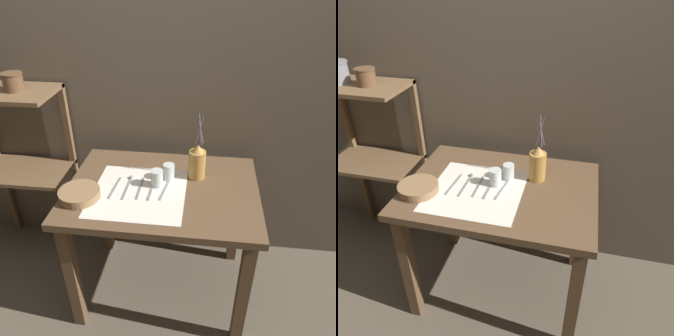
{
  "view_description": "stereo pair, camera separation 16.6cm",
  "coord_description": "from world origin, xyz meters",
  "views": [
    {
      "loc": [
        0.2,
        -1.41,
        1.77
      ],
      "look_at": [
        0.03,
        0.0,
        0.9
      ],
      "focal_mm": 35.0,
      "sensor_mm": 36.0,
      "label": 1
    },
    {
      "loc": [
        0.37,
        -1.38,
        1.77
      ],
      "look_at": [
        0.03,
        0.0,
        0.9
      ],
      "focal_mm": 35.0,
      "sensor_mm": 36.0,
      "label": 2
    }
  ],
  "objects": [
    {
      "name": "metal_pot_small",
      "position": [
        -0.86,
        0.25,
        1.24
      ],
      "size": [
        0.12,
        0.12,
        0.1
      ],
      "color": "brown",
      "rests_on": "wooden_shelf_unit"
    },
    {
      "name": "knife_center",
      "position": [
        0.02,
        -0.03,
        0.79
      ],
      "size": [
        0.04,
        0.2,
        0.0
      ],
      "color": "gray",
      "rests_on": "wooden_table"
    },
    {
      "name": "spoon_inner",
      "position": [
        -0.05,
        0.03,
        0.79
      ],
      "size": [
        0.02,
        0.21,
        0.02
      ],
      "color": "gray",
      "rests_on": "wooden_table"
    },
    {
      "name": "stone_wall_back",
      "position": [
        0.0,
        0.47,
        1.2
      ],
      "size": [
        7.0,
        0.06,
        2.4
      ],
      "color": "brown",
      "rests_on": "ground_plane"
    },
    {
      "name": "fork_outer",
      "position": [
        -0.25,
        -0.04,
        0.79
      ],
      "size": [
        0.03,
        0.2,
        0.0
      ],
      "color": "gray",
      "rests_on": "wooden_table"
    },
    {
      "name": "ground_plane",
      "position": [
        0.0,
        0.0,
        0.0
      ],
      "size": [
        12.0,
        12.0,
        0.0
      ],
      "primitive_type": "plane",
      "color": "brown"
    },
    {
      "name": "spoon_outer",
      "position": [
        -0.18,
        0.02,
        0.79
      ],
      "size": [
        0.02,
        0.21,
        0.02
      ],
      "color": "gray",
      "rests_on": "wooden_table"
    },
    {
      "name": "wooden_bowl",
      "position": [
        -0.4,
        -0.14,
        0.8
      ],
      "size": [
        0.21,
        0.21,
        0.05
      ],
      "color": "#8E6B47",
      "rests_on": "wooden_table"
    },
    {
      "name": "linen_cloth",
      "position": [
        -0.11,
        -0.07,
        0.78
      ],
      "size": [
        0.48,
        0.47,
        0.0
      ],
      "color": "silver",
      "rests_on": "wooden_table"
    },
    {
      "name": "pitcher_with_flowers",
      "position": [
        0.17,
        0.12,
        0.87
      ],
      "size": [
        0.09,
        0.09,
        0.36
      ],
      "color": "#B7843D",
      "rests_on": "wooden_table"
    },
    {
      "name": "wooden_shelf_unit",
      "position": [
        -0.94,
        0.29,
        0.84
      ],
      "size": [
        0.59,
        0.35,
        1.19
      ],
      "color": "brown",
      "rests_on": "ground_plane"
    },
    {
      "name": "wooden_table",
      "position": [
        0.0,
        0.0,
        0.66
      ],
      "size": [
        1.01,
        0.73,
        0.78
      ],
      "color": "brown",
      "rests_on": "ground_plane"
    },
    {
      "name": "fork_inner",
      "position": [
        -0.11,
        -0.03,
        0.79
      ],
      "size": [
        0.01,
        0.2,
        0.0
      ],
      "color": "gray",
      "rests_on": "wooden_table"
    },
    {
      "name": "glass_tumbler_near",
      "position": [
        -0.03,
        0.01,
        0.83
      ],
      "size": [
        0.06,
        0.06,
        0.09
      ],
      "color": "silver",
      "rests_on": "wooden_table"
    },
    {
      "name": "glass_tumbler_far",
      "position": [
        0.02,
        0.08,
        0.83
      ],
      "size": [
        0.06,
        0.06,
        0.09
      ],
      "color": "silver",
      "rests_on": "wooden_table"
    }
  ]
}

